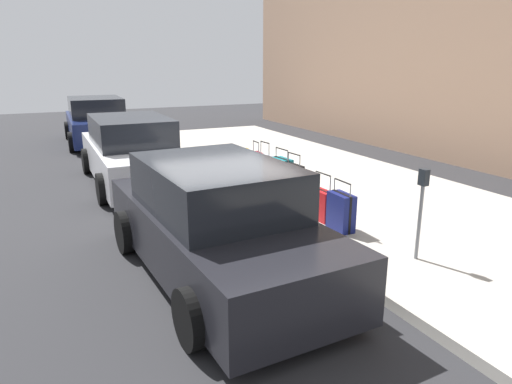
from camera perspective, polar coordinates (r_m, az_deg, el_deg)
The scene contains 15 objects.
ground_plane at distance 9.82m, azimuth -3.93°, elevation -0.63°, with size 40.00×40.00×0.00m, color #28282B.
sidewalk_curb at distance 10.94m, azimuth 8.31°, elevation 1.33°, with size 18.00×5.00×0.14m, color #ADA89E.
suitcase_navy_0 at distance 7.55m, azimuth 10.43°, elevation -2.41°, with size 0.50×0.25×0.83m.
suitcase_red_1 at distance 7.99m, azimuth 8.13°, elevation -1.61°, with size 0.48×0.24×0.83m.
suitcase_olive_2 at distance 8.38m, azimuth 5.83°, elevation -0.10°, with size 0.50×0.23×0.76m.
suitcase_black_3 at distance 8.86m, azimuth 4.64°, elevation 1.00°, with size 0.45×0.23×0.98m.
suitcase_teal_4 at distance 9.31m, azimuth 3.15°, elevation 1.83°, with size 0.50×0.28×0.98m.
suitcase_silver_5 at distance 9.69m, azimuth 1.08°, elevation 2.36°, with size 0.40×0.29×1.05m.
suitcase_maroon_6 at distance 10.08m, azimuth 0.00°, elevation 2.84°, with size 0.38×0.24×0.99m.
fire_hydrant at distance 10.67m, azimuth -1.24°, elevation 3.62°, with size 0.39×0.21×0.73m.
bollard_post at distance 11.18m, azimuth -3.27°, elevation 4.01°, with size 0.13×0.13×0.70m, color #333338.
parking_meter at distance 6.57m, azimuth 19.70°, elevation -1.10°, with size 0.12×0.09×1.27m.
parked_car_charcoal_0 at distance 6.07m, azimuth -4.93°, elevation -3.92°, with size 4.50×2.13×1.55m.
parked_car_white_1 at distance 11.19m, azimuth -15.00°, elevation 4.74°, with size 4.78×2.02×1.55m.
parked_car_navy_2 at distance 17.17m, azimuth -19.00°, elevation 8.16°, with size 4.59×2.17×1.58m.
Camera 1 is at (-8.76, 3.46, 2.77)m, focal length 32.47 mm.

